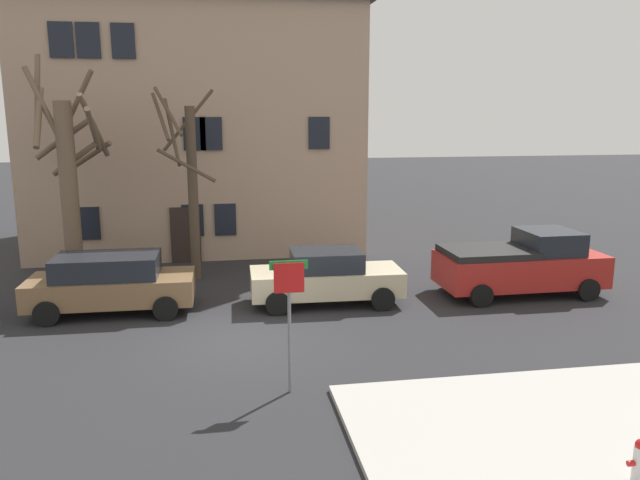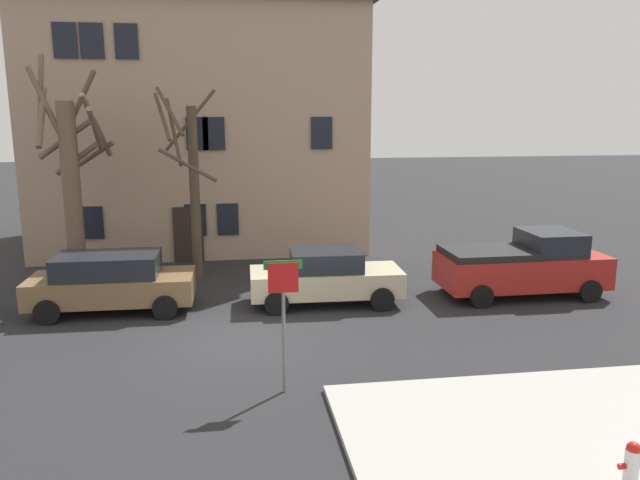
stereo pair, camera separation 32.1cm
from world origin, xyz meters
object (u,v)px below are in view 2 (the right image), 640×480
Objects in this scene: car_brown_wagon at (111,281)px; tree_bare_mid at (72,188)px; fire_hydrant at (632,463)px; pickup_truck_red at (523,265)px; building_main at (202,103)px; car_beige_sedan at (326,277)px; street_sign_pole at (283,301)px; bicycle_leaning at (135,268)px; tree_bare_near at (73,178)px; tree_bare_far at (191,182)px.

tree_bare_mid is at bearing 118.61° from car_brown_wagon.
car_brown_wagon is 13.62m from fire_hydrant.
pickup_truck_red is at bearing -12.33° from tree_bare_mid.
building_main is 3.00× the size of car_beige_sedan.
street_sign_pole is 1.67× the size of bicycle_leaning.
car_beige_sedan is at bearing -21.44° from tree_bare_mid.
pickup_truck_red is at bearing -0.11° from car_beige_sedan.
car_brown_wagon is 3.61m from bicycle_leaning.
pickup_truck_red is 9.82m from street_sign_pole.
car_beige_sedan is at bearing -32.23° from bicycle_leaning.
street_sign_pole is (5.89, -8.73, -1.31)m from tree_bare_mid.
pickup_truck_red is (9.93, -10.07, -4.99)m from building_main.
pickup_truck_red is at bearing -1.04° from car_brown_wagon.
tree_bare_mid is 14.33m from pickup_truck_red.
car_beige_sedan is at bearing -69.46° from building_main.
tree_bare_mid reaches higher than pickup_truck_red.
street_sign_pole is (-7.93, -5.71, 0.96)m from pickup_truck_red.
bicycle_leaning is at bearing -0.67° from tree_bare_near.
fire_hydrant is at bearing -107.64° from pickup_truck_red.
building_main reaches higher than fire_hydrant.
fire_hydrant is at bearing -40.82° from street_sign_pole.
tree_bare_near is 1.62× the size of car_brown_wagon.
fire_hydrant is at bearing -51.63° from tree_bare_near.
tree_bare_mid is 3.72m from tree_bare_far.
car_beige_sedan is at bearing 179.89° from pickup_truck_red.
tree_bare_near reaches higher than bicycle_leaning.
tree_bare_near is (-4.02, -6.25, -2.48)m from building_main.
bicycle_leaning is (-2.23, -6.27, -5.59)m from building_main.
tree_bare_far is at bearing 117.72° from fire_hydrant.
building_main is 7.11m from tree_bare_far.
car_brown_wagon reaches higher than car_beige_sedan.
tree_bare_mid is at bearing 129.71° from fire_hydrant.
building_main is 2.11× the size of tree_bare_mid.
building_main is 7.84m from tree_bare_near.
car_brown_wagon is 7.44m from street_sign_pole.
pickup_truck_red is (13.82, -3.02, -2.27)m from tree_bare_mid.
tree_bare_far is 1.40× the size of car_brown_wagon.
tree_bare_far is at bearing 103.48° from street_sign_pole.
building_main is at bearing 108.84° from fire_hydrant.
street_sign_pole is at bearing -53.63° from car_brown_wagon.
building_main is at bearing 134.60° from pickup_truck_red.
car_brown_wagon is at bearing -103.54° from building_main.
car_beige_sedan is 6.09m from street_sign_pole.
bicycle_leaning is (1.66, 0.77, -2.87)m from tree_bare_mid.
car_beige_sedan is at bearing -26.02° from tree_bare_near.
fire_hydrant is (3.03, -9.86, -0.34)m from car_beige_sedan.
pickup_truck_red is (13.95, -3.81, -2.51)m from tree_bare_near.
car_beige_sedan is (7.66, -3.01, -2.42)m from tree_bare_mid.
car_beige_sedan is (6.14, -0.21, -0.06)m from car_brown_wagon.
tree_bare_mid is at bearing -173.15° from tree_bare_far.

